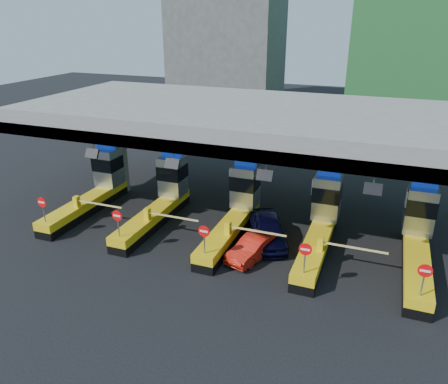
% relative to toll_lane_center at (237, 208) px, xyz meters
% --- Properties ---
extents(ground, '(120.00, 120.00, 0.00)m').
position_rel_toll_lane_center_xyz_m(ground, '(-0.00, -0.28, -1.40)').
color(ground, black).
rests_on(ground, ground).
extents(toll_canopy, '(28.00, 12.09, 7.00)m').
position_rel_toll_lane_center_xyz_m(toll_canopy, '(-0.00, 2.59, 4.74)').
color(toll_canopy, slate).
rests_on(toll_canopy, ground).
extents(toll_lane_far_left, '(4.43, 8.00, 4.16)m').
position_rel_toll_lane_center_xyz_m(toll_lane_far_left, '(-10.00, 0.00, 0.00)').
color(toll_lane_far_left, black).
rests_on(toll_lane_far_left, ground).
extents(toll_lane_left, '(4.43, 8.00, 4.16)m').
position_rel_toll_lane_center_xyz_m(toll_lane_left, '(-5.00, 0.00, 0.00)').
color(toll_lane_left, black).
rests_on(toll_lane_left, ground).
extents(toll_lane_center, '(4.43, 8.00, 4.16)m').
position_rel_toll_lane_center_xyz_m(toll_lane_center, '(0.00, 0.00, 0.00)').
color(toll_lane_center, black).
rests_on(toll_lane_center, ground).
extents(toll_lane_right, '(4.43, 8.00, 4.16)m').
position_rel_toll_lane_center_xyz_m(toll_lane_right, '(5.00, 0.00, 0.00)').
color(toll_lane_right, black).
rests_on(toll_lane_right, ground).
extents(toll_lane_far_right, '(4.43, 8.00, 4.16)m').
position_rel_toll_lane_center_xyz_m(toll_lane_far_right, '(10.00, 0.00, 0.00)').
color(toll_lane_far_right, black).
rests_on(toll_lane_far_right, ground).
extents(bg_building_concrete, '(14.00, 10.00, 18.00)m').
position_rel_toll_lane_center_xyz_m(bg_building_concrete, '(-14.00, 35.72, 7.60)').
color(bg_building_concrete, '#4C4C49').
rests_on(bg_building_concrete, ground).
extents(van, '(3.48, 4.95, 1.57)m').
position_rel_toll_lane_center_xyz_m(van, '(2.18, -0.87, -0.61)').
color(van, black).
rests_on(van, ground).
extents(red_car, '(2.37, 3.89, 1.21)m').
position_rel_toll_lane_center_xyz_m(red_car, '(1.93, -2.75, -0.79)').
color(red_car, red).
rests_on(red_car, ground).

